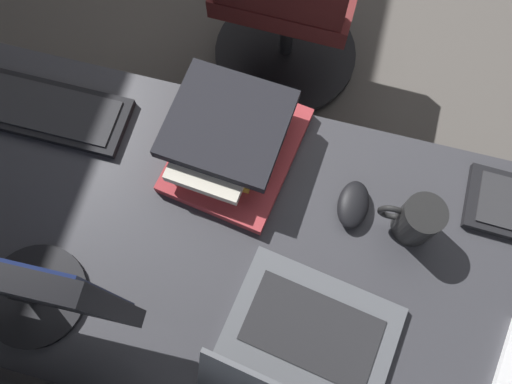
{
  "coord_description": "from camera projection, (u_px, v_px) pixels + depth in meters",
  "views": [
    {
      "loc": [
        0.07,
        2.04,
        1.69
      ],
      "look_at": [
        0.14,
        1.78,
        0.95
      ],
      "focal_mm": 34.22,
      "sensor_mm": 36.0,
      "label": 1
    }
  ],
  "objects": [
    {
      "name": "coffee_mug",
      "position": [
        417.0,
        220.0,
        0.95
      ],
      "size": [
        0.12,
        0.08,
        0.1
      ],
      "color": "black",
      "rests_on": "desk"
    },
    {
      "name": "mouse_main",
      "position": [
        353.0,
        205.0,
        0.99
      ],
      "size": [
        0.06,
        0.1,
        0.03
      ],
      "primitive_type": "ellipsoid",
      "color": "black",
      "rests_on": "desk"
    },
    {
      "name": "drawer_pedestal",
      "position": [
        288.0,
        301.0,
        1.32
      ],
      "size": [
        0.4,
        0.51,
        0.69
      ],
      "color": "#38383D",
      "rests_on": "ground"
    },
    {
      "name": "keyboard_spare",
      "position": [
        35.0,
        107.0,
        1.08
      ],
      "size": [
        0.42,
        0.14,
        0.02
      ],
      "color": "black",
      "rests_on": "desk"
    },
    {
      "name": "book_stack_near",
      "position": [
        230.0,
        138.0,
        1.01
      ],
      "size": [
        0.29,
        0.33,
        0.1
      ],
      "color": "#B2383D",
      "rests_on": "desk"
    },
    {
      "name": "desk",
      "position": [
        250.0,
        258.0,
        1.04
      ],
      "size": [
        2.02,
        0.66,
        0.73
      ],
      "color": "#38383D",
      "rests_on": "ground"
    },
    {
      "name": "laptop_leftmost",
      "position": [
        303.0,
        359.0,
        0.86
      ],
      "size": [
        0.35,
        0.33,
        0.21
      ],
      "color": "#595B60",
      "rests_on": "desk"
    }
  ]
}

